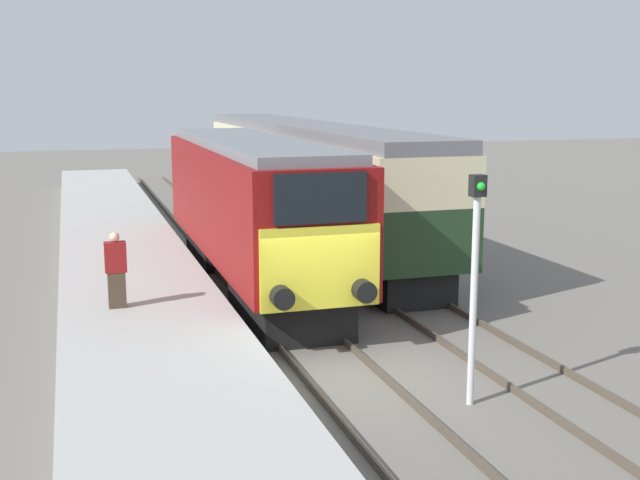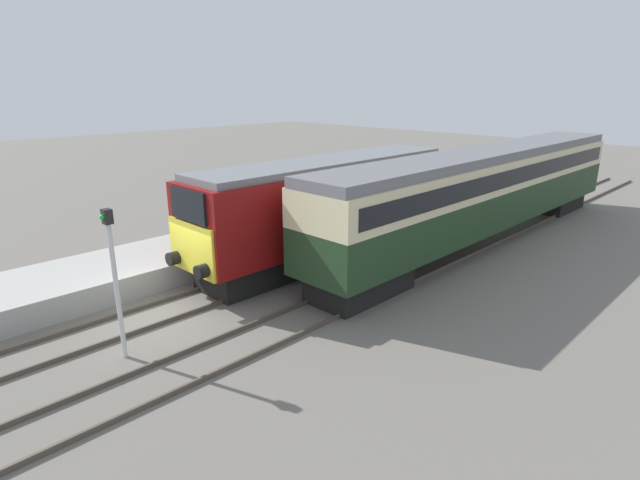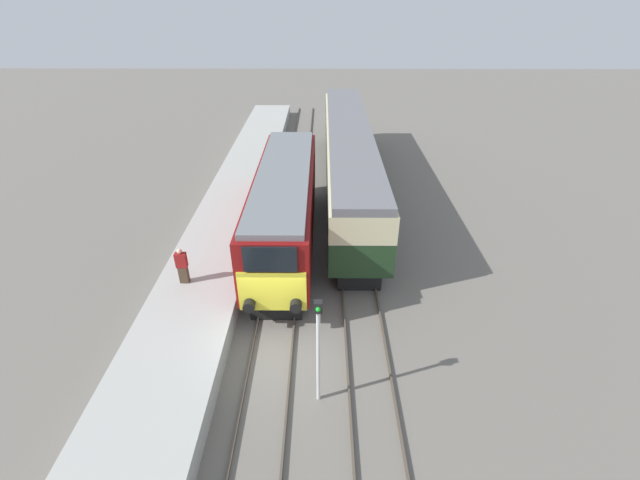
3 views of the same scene
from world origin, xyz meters
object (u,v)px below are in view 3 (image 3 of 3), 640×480
(passenger_carriage, at_px, (349,153))
(signal_post, at_px, (318,345))
(locomotive, at_px, (285,206))
(person_on_platform, at_px, (182,266))

(passenger_carriage, relative_size, signal_post, 5.41)
(locomotive, distance_m, person_on_platform, 5.78)
(locomotive, xyz_separation_m, passenger_carriage, (3.40, 6.59, 0.31))
(signal_post, bearing_deg, locomotive, 100.31)
(person_on_platform, xyz_separation_m, signal_post, (5.55, -5.08, 0.72))
(passenger_carriage, height_order, signal_post, passenger_carriage)
(passenger_carriage, distance_m, signal_post, 16.02)
(passenger_carriage, distance_m, person_on_platform, 13.08)
(locomotive, bearing_deg, signal_post, -79.69)
(person_on_platform, bearing_deg, passenger_carriage, 56.26)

